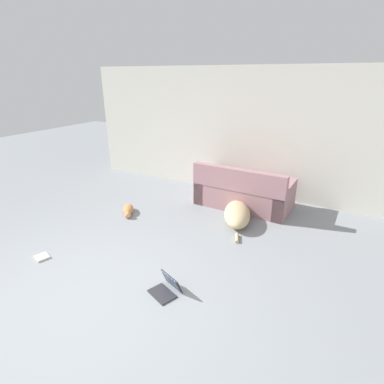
{
  "coord_description": "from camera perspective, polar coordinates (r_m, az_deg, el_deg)",
  "views": [
    {
      "loc": [
        2.24,
        -1.67,
        2.32
      ],
      "look_at": [
        0.24,
        1.99,
        0.68
      ],
      "focal_mm": 28.0,
      "sensor_mm": 36.0,
      "label": 1
    }
  ],
  "objects": [
    {
      "name": "couch",
      "position": [
        5.64,
        9.76,
        -0.11
      ],
      "size": [
        1.73,
        0.91,
        0.81
      ],
      "rotation": [
        0.0,
        0.0,
        3.11
      ],
      "color": "#A3757A",
      "rests_on": "ground_plane"
    },
    {
      "name": "dog",
      "position": [
        5.16,
        8.59,
        -3.59
      ],
      "size": [
        0.77,
        1.38,
        0.32
      ],
      "rotation": [
        0.0,
        0.0,
        1.94
      ],
      "color": "tan",
      "rests_on": "ground_plane"
    },
    {
      "name": "ground_plane",
      "position": [
        3.63,
        -19.93,
        -19.74
      ],
      "size": [
        20.0,
        20.0,
        0.0
      ],
      "primitive_type": "plane",
      "color": "gray"
    },
    {
      "name": "book_cream",
      "position": [
        4.62,
        -26.69,
        -11.0
      ],
      "size": [
        0.22,
        0.21,
        0.02
      ],
      "rotation": [
        0.0,
        0.0,
        -0.29
      ],
      "color": "beige",
      "rests_on": "ground_plane"
    },
    {
      "name": "laptop_open",
      "position": [
        3.58,
        -4.67,
        -17.48
      ],
      "size": [
        0.39,
        0.38,
        0.21
      ],
      "rotation": [
        0.0,
        0.0,
        -0.37
      ],
      "color": "#2D2D33",
      "rests_on": "ground_plane"
    },
    {
      "name": "wall_back",
      "position": [
        6.18,
        7.15,
        11.33
      ],
      "size": [
        6.59,
        0.06,
        2.48
      ],
      "color": "silver",
      "rests_on": "ground_plane"
    },
    {
      "name": "cat",
      "position": [
        5.46,
        -12.04,
        -3.37
      ],
      "size": [
        0.4,
        0.49,
        0.13
      ],
      "rotation": [
        0.0,
        0.0,
        5.37
      ],
      "color": "#BC7A47",
      "rests_on": "ground_plane"
    }
  ]
}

